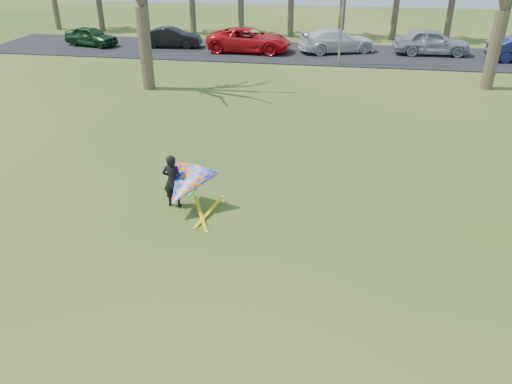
% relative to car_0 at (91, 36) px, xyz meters
% --- Properties ---
extents(ground, '(100.00, 100.00, 0.00)m').
position_rel_car_0_xyz_m(ground, '(15.99, -24.83, -0.74)').
color(ground, '#1D4D11').
rests_on(ground, ground).
extents(parking_strip, '(46.00, 7.00, 0.06)m').
position_rel_car_0_xyz_m(parking_strip, '(15.99, 0.17, -0.71)').
color(parking_strip, black).
rests_on(parking_strip, ground).
extents(car_0, '(4.23, 2.49, 1.35)m').
position_rel_car_0_xyz_m(car_0, '(0.00, 0.00, 0.00)').
color(car_0, '#173B1B').
rests_on(car_0, parking_strip).
extents(car_1, '(4.28, 1.81, 1.37)m').
position_rel_car_0_xyz_m(car_1, '(6.01, 0.44, 0.01)').
color(car_1, black).
rests_on(car_1, parking_strip).
extents(car_2, '(5.86, 2.81, 1.61)m').
position_rel_car_0_xyz_m(car_2, '(11.77, -0.12, 0.13)').
color(car_2, red).
rests_on(car_2, parking_strip).
extents(car_3, '(5.76, 3.97, 1.55)m').
position_rel_car_0_xyz_m(car_3, '(17.79, 0.78, 0.10)').
color(car_3, white).
rests_on(car_3, parking_strip).
extents(car_4, '(5.07, 2.20, 1.70)m').
position_rel_car_0_xyz_m(car_4, '(24.12, 1.04, 0.18)').
color(car_4, '#A0A3AD').
rests_on(car_4, parking_strip).
extents(kite_flyer, '(2.13, 2.39, 2.02)m').
position_rel_car_0_xyz_m(kite_flyer, '(13.70, -22.30, 0.11)').
color(kite_flyer, black).
rests_on(kite_flyer, ground).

